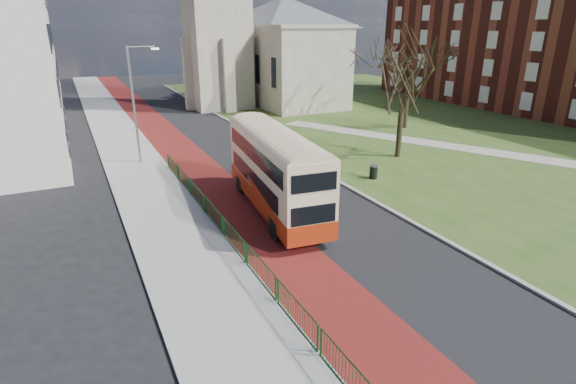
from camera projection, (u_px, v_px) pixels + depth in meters
ground at (319, 261)px, 19.05m from camera, size 160.00×160.00×0.00m
road_carriageway at (213, 148)px, 36.48m from camera, size 9.00×120.00×0.01m
bus_lane at (180, 152)px, 35.37m from camera, size 3.40×120.00×0.01m
pavement_west at (130, 157)px, 33.79m from camera, size 4.00×120.00×0.12m
kerb_west at (157, 154)px, 34.61m from camera, size 0.25×120.00×0.13m
kerb_east at (256, 136)px, 40.04m from camera, size 0.25×80.00×0.13m
grass_green at (427, 117)px, 48.25m from camera, size 40.00×80.00×0.04m
footpath at (475, 150)px, 35.67m from camera, size 18.84×32.82×0.03m
pedestrian_railing at (223, 226)px, 21.00m from camera, size 0.07×24.00×1.12m
brick_terrace at (543, 50)px, 49.97m from camera, size 10.30×44.30×13.50m
streetlamp at (135, 99)px, 30.78m from camera, size 2.13×0.18×8.00m
bus at (275, 168)px, 23.25m from camera, size 3.49×10.45×4.29m
winter_tree_near at (405, 72)px, 31.80m from camera, size 7.88×7.88×8.97m
winter_tree_far at (410, 64)px, 41.46m from camera, size 6.00×6.00×8.53m
litter_bin at (373, 172)px, 28.96m from camera, size 0.63×0.63×0.88m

